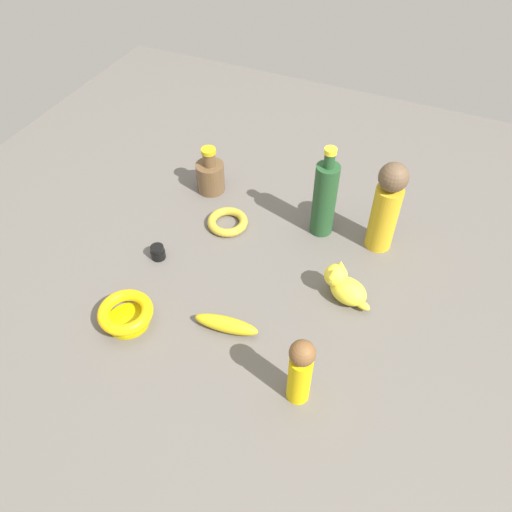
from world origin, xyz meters
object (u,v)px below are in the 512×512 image
bangle (228,222)px  bottle_short (210,175)px  bottle_tall (325,198)px  cat_figurine (344,286)px  banana (226,324)px  person_figure_adult (300,371)px  nail_polish_jar (158,252)px  person_figure_child (386,206)px  bowl (126,314)px

bangle → bottle_short: 0.17m
bottle_tall → cat_figurine: (0.12, -0.20, -0.07)m
banana → bottle_short: (-0.26, 0.43, 0.03)m
bottle_short → person_figure_adult: (0.47, -0.52, 0.04)m
nail_polish_jar → person_figure_child: bearing=28.8°
bangle → person_figure_adult: person_figure_adult is taller
bottle_short → nail_polish_jar: 0.31m
banana → person_figure_child: (0.24, 0.41, 0.11)m
bangle → person_figure_child: person_figure_child is taller
person_figure_child → person_figure_adult: 0.50m
bottle_tall → person_figure_child: (0.16, 0.01, 0.02)m
cat_figurine → person_figure_child: bearing=81.6°
cat_figurine → bottle_short: bottle_short is taller
bottle_tall → person_figure_child: size_ratio=1.02×
bowl → bottle_short: size_ratio=0.89×
bottle_tall → bangle: bearing=-160.3°
bottle_tall → bottle_short: size_ratio=1.86×
bottle_tall → cat_figurine: 0.25m
banana → bowl: bowl is taller
bangle → bowl: 0.39m
banana → person_figure_adult: size_ratio=0.82×
bowl → bangle: bearing=80.5°
bottle_short → person_figure_adult: size_ratio=0.78×
nail_polish_jar → person_figure_adult: bearing=-25.1°
bangle → person_figure_child: bearing=13.5°
bangle → nail_polish_jar: bearing=-121.0°
banana → nail_polish_jar: bearing=-34.0°
bangle → bottle_tall: (0.24, 0.09, 0.10)m
nail_polish_jar → banana: bearing=-26.8°
cat_figurine → bottle_tall: bearing=121.8°
person_figure_child → cat_figurine: person_figure_child is taller
bangle → banana: banana is taller
cat_figurine → person_figure_adult: bearing=-91.5°
bangle → nail_polish_jar: 0.21m
banana → bottle_short: 0.51m
bangle → nail_polish_jar: nail_polish_jar is taller
person_figure_child → bottle_short: size_ratio=1.82×
nail_polish_jar → bangle: bearing=59.0°
banana → nail_polish_jar: same height
bangle → bottle_short: bottle_short is taller
bangle → cat_figurine: 0.38m
bangle → cat_figurine: cat_figurine is taller
bottle_short → nail_polish_jar: bearing=-89.4°
bowl → person_figure_child: bearing=46.4°
person_figure_child → banana: bearing=-120.9°
bottle_tall → person_figure_adult: (0.12, -0.49, -0.02)m
banana → person_figure_adult: bearing=149.9°
bottle_tall → banana: bearing=-102.5°
person_figure_adult → banana: bearing=157.1°
person_figure_child → bowl: bearing=-133.6°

